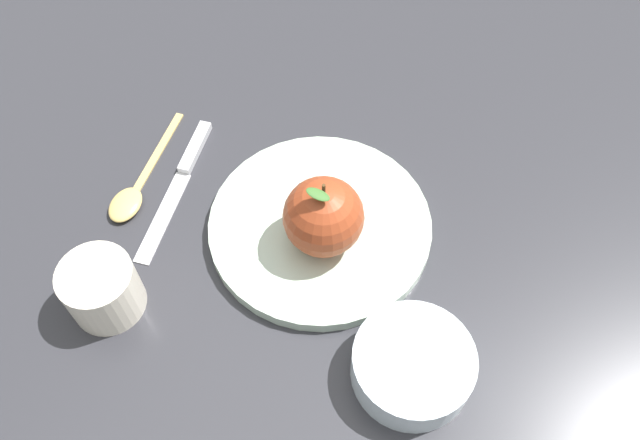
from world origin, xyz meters
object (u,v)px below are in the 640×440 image
side_bowl (413,364)px  cup (101,287)px  dinner_plate (320,226)px  apple (323,217)px  spoon (133,192)px  knife (182,176)px

side_bowl → cup: (0.10, -0.29, 0.01)m
dinner_plate → apple: 0.05m
dinner_plate → apple: size_ratio=2.49×
side_bowl → spoon: size_ratio=0.68×
cup → knife: size_ratio=0.38×
dinner_plate → side_bowl: 0.18m
side_bowl → dinner_plate: bearing=-119.7°
dinner_plate → knife: (0.02, -0.17, -0.01)m
side_bowl → cup: bearing=-71.5°
spoon → knife: bearing=147.1°
cup → side_bowl: bearing=108.5°
side_bowl → cup: cup is taller
dinner_plate → apple: (0.02, 0.01, 0.05)m
dinner_plate → side_bowl: size_ratio=2.10×
apple → cup: (0.17, -0.15, -0.02)m
apple → dinner_plate: bearing=-137.9°
apple → knife: bearing=-87.0°
apple → spoon: bearing=-75.1°
cup → knife: 0.17m
apple → knife: apple is taller
knife → spoon: size_ratio=1.15×
spoon → dinner_plate: bearing=109.7°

